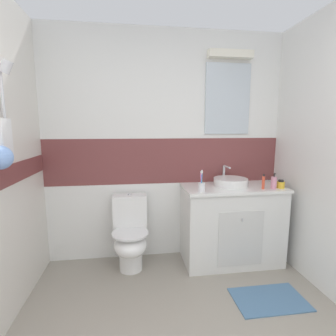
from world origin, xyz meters
TOP-DOWN VIEW (x-y plane):
  - ground_plane at (0.00, 1.20)m, footprint 3.20×3.48m
  - wall_back_tiled at (0.01, 2.45)m, footprint 3.20×0.20m
  - vanity_cabinet at (0.69, 2.14)m, footprint 1.06×0.54m
  - sink_basin at (0.67, 2.17)m, footprint 0.36×0.41m
  - toilet at (-0.41, 2.16)m, footprint 0.37×0.50m
  - toothbrush_cup at (0.30, 1.97)m, footprint 0.06×0.06m
  - soap_dispenser at (1.05, 1.97)m, footprint 0.06×0.06m
  - hair_gel_jar at (1.15, 2.00)m, footprint 0.08×0.08m
  - toothpaste_tube_upright at (0.94, 1.98)m, footprint 0.03×0.03m
  - bath_mat at (0.77, 1.46)m, footprint 0.61×0.38m

SIDE VIEW (x-z plane):
  - ground_plane at x=0.00m, z-range -0.04..0.00m
  - bath_mat at x=0.77m, z-range 0.00..0.01m
  - toilet at x=-0.41m, z-range -0.03..0.74m
  - vanity_cabinet at x=0.69m, z-range 0.00..0.85m
  - hair_gel_jar at x=1.15m, z-range 0.85..0.93m
  - sink_basin at x=0.67m, z-range 0.80..0.99m
  - toothbrush_cup at x=0.30m, z-range 0.80..1.02m
  - soap_dispenser at x=1.05m, z-range 0.83..1.00m
  - toothpaste_tube_upright at x=0.94m, z-range 0.85..1.00m
  - wall_back_tiled at x=0.01m, z-range 0.01..2.51m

